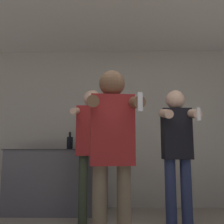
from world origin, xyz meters
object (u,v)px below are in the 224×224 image
object	(u,v)px
bottle_tall_gin	(70,142)
bottle_green_wine	(86,140)
person_man_side	(177,145)
person_spectator_back	(91,141)
bottle_dark_rum	(92,141)
person_woman_foreground	(112,144)

from	to	relation	value
bottle_tall_gin	bottle_green_wine	size ratio (longest dim) A/B	0.74
person_man_side	person_spectator_back	distance (m)	1.04
bottle_tall_gin	bottle_dark_rum	distance (m)	0.33
bottle_tall_gin	bottle_dark_rum	xyz separation A→B (m)	(0.33, 0.00, 0.02)
bottle_green_wine	person_woman_foreground	distance (m)	1.74
bottle_tall_gin	bottle_green_wine	world-z (taller)	bottle_green_wine
bottle_dark_rum	person_woman_foreground	distance (m)	1.72
bottle_dark_rum	person_man_side	world-z (taller)	person_man_side
bottle_tall_gin	bottle_dark_rum	size ratio (longest dim) A/B	0.79
bottle_tall_gin	person_man_side	xyz separation A→B (m)	(1.42, -0.82, -0.06)
bottle_dark_rum	person_man_side	size ratio (longest dim) A/B	0.21
bottle_tall_gin	bottle_dark_rum	world-z (taller)	bottle_dark_rum
person_spectator_back	bottle_green_wine	bearing A→B (deg)	103.36
bottle_dark_rum	person_woman_foreground	size ratio (longest dim) A/B	0.21
bottle_green_wine	person_woman_foreground	bearing A→B (deg)	-75.56
bottle_dark_rum	person_man_side	xyz separation A→B (m)	(1.09, -0.82, -0.08)
person_man_side	person_spectator_back	xyz separation A→B (m)	(-1.03, 0.17, 0.06)
person_spectator_back	person_man_side	bearing A→B (deg)	-9.58
bottle_green_wine	person_woman_foreground	xyz separation A→B (m)	(0.43, -1.69, -0.09)
person_woman_foreground	person_man_side	world-z (taller)	person_man_side
person_spectator_back	bottle_dark_rum	bearing A→B (deg)	95.43
bottle_green_wine	person_woman_foreground	world-z (taller)	person_woman_foreground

